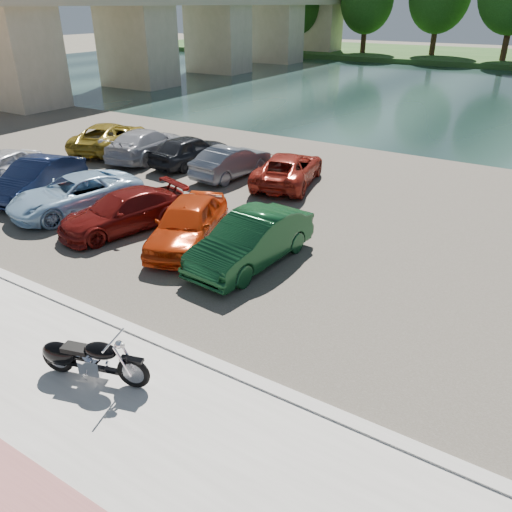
# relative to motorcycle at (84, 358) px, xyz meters

# --- Properties ---
(ground) EXTENTS (200.00, 200.00, 0.00)m
(ground) POSITION_rel_motorcycle_xyz_m (1.18, -0.37, -0.56)
(ground) COLOR #595447
(ground) RESTS_ON ground
(promenade) EXTENTS (60.00, 6.00, 0.10)m
(promenade) POSITION_rel_motorcycle_xyz_m (1.18, -1.37, -0.51)
(promenade) COLOR #A8A59E
(promenade) RESTS_ON ground
(kerb) EXTENTS (60.00, 0.30, 0.14)m
(kerb) POSITION_rel_motorcycle_xyz_m (1.18, 1.63, -0.49)
(kerb) COLOR #A8A59E
(kerb) RESTS_ON ground
(parking_lot) EXTENTS (60.00, 18.00, 0.04)m
(parking_lot) POSITION_rel_motorcycle_xyz_m (1.18, 10.63, -0.54)
(parking_lot) COLOR #47423A
(parking_lot) RESTS_ON ground
(river) EXTENTS (120.00, 40.00, 0.00)m
(river) POSITION_rel_motorcycle_xyz_m (1.18, 39.63, -0.56)
(river) COLOR #172A28
(river) RESTS_ON ground
(bridge) EXTENTS (7.00, 56.00, 8.55)m
(bridge) POSITION_rel_motorcycle_xyz_m (-26.82, 40.65, 4.96)
(bridge) COLOR tan
(bridge) RESTS_ON ground
(motorcycle) EXTENTS (2.28, 0.99, 1.05)m
(motorcycle) POSITION_rel_motorcycle_xyz_m (0.00, 0.00, 0.00)
(motorcycle) COLOR black
(motorcycle) RESTS_ON promenade
(car_1) EXTENTS (2.47, 4.51, 1.41)m
(car_1) POSITION_rel_motorcycle_xyz_m (-9.82, 6.26, 0.18)
(car_1) COLOR #131C3B
(car_1) RESTS_ON parking_lot
(car_2) EXTENTS (3.24, 5.01, 1.28)m
(car_2) POSITION_rel_motorcycle_xyz_m (-7.29, 5.95, 0.12)
(car_2) COLOR #98BEDD
(car_2) RESTS_ON parking_lot
(car_3) EXTENTS (2.89, 4.58, 1.24)m
(car_3) POSITION_rel_motorcycle_xyz_m (-4.73, 5.72, 0.10)
(car_3) COLOR #61100D
(car_3) RESTS_ON parking_lot
(car_4) EXTENTS (3.02, 4.50, 1.42)m
(car_4) POSITION_rel_motorcycle_xyz_m (-2.20, 5.91, 0.19)
(car_4) COLOR #BF330C
(car_4) RESTS_ON parking_lot
(car_5) EXTENTS (1.85, 4.44, 1.43)m
(car_5) POSITION_rel_motorcycle_xyz_m (0.08, 5.89, 0.19)
(car_5) COLOR #103C1E
(car_5) RESTS_ON parking_lot
(car_6) EXTENTS (3.75, 5.42, 1.38)m
(car_6) POSITION_rel_motorcycle_xyz_m (-12.47, 12.45, 0.17)
(car_6) COLOR olive
(car_6) RESTS_ON parking_lot
(car_7) EXTENTS (2.67, 5.03, 1.39)m
(car_7) POSITION_rel_motorcycle_xyz_m (-9.93, 12.35, 0.17)
(car_7) COLOR #9D9DA5
(car_7) RESTS_ON parking_lot
(car_8) EXTENTS (2.03, 4.18, 1.38)m
(car_8) POSITION_rel_motorcycle_xyz_m (-7.49, 12.59, 0.17)
(car_8) COLOR black
(car_8) RESTS_ON parking_lot
(car_9) EXTENTS (1.76, 4.08, 1.31)m
(car_9) POSITION_rel_motorcycle_xyz_m (-4.91, 12.19, 0.13)
(car_9) COLOR slate
(car_9) RESTS_ON parking_lot
(car_10) EXTENTS (3.12, 4.96, 1.28)m
(car_10) POSITION_rel_motorcycle_xyz_m (-2.41, 12.59, 0.12)
(car_10) COLOR maroon
(car_10) RESTS_ON parking_lot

